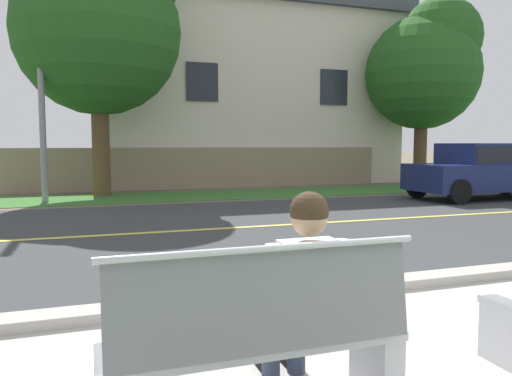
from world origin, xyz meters
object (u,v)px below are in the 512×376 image
Objects in this scene: car_navy_near at (485,168)px; shade_tree_far_left at (103,19)px; streetlamp at (40,43)px; bench_left at (259,341)px; shade_tree_left at (427,64)px; seated_person_white at (302,287)px.

car_navy_near is 11.50m from shade_tree_far_left.
shade_tree_far_left reaches higher than car_navy_near.
streetlamp is at bearing -150.80° from shade_tree_far_left.
car_navy_near is 0.56× the size of shade_tree_far_left.
bench_left is at bearing -80.94° from streetlamp.
shade_tree_far_left reaches higher than shade_tree_left.
seated_person_white is 17.15m from shade_tree_left.
shade_tree_far_left is at bearing 92.69° from seated_person_white.
bench_left is 0.22× the size of shade_tree_far_left.
shade_tree_left is at bearing 2.07° from shade_tree_far_left.
bench_left is 17.53m from shade_tree_left.
seated_person_white is (0.33, 0.17, 0.23)m from bench_left.
streetlamp reaches higher than seated_person_white.
seated_person_white is at bearing -138.31° from car_navy_near.
shade_tree_left reaches higher than car_navy_near.
streetlamp is 2.07m from shade_tree_far_left.
car_navy_near is 0.63× the size of shade_tree_left.
seated_person_white is 0.17× the size of streetlamp.
streetlamp is at bearing 100.78° from seated_person_white.
seated_person_white is at bearing -87.31° from shade_tree_far_left.
car_navy_near is at bearing -15.60° from streetlamp.
shade_tree_left is (12.95, 1.31, 0.32)m from streetlamp.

